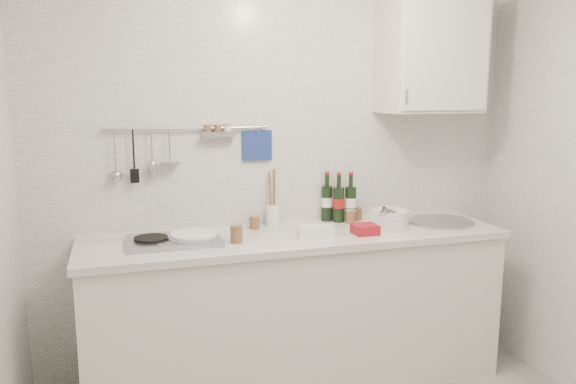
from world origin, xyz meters
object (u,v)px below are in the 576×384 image
object	(u,v)px
plate_stack_hob	(192,238)
plate_stack_sink	(387,219)
wine_bottles	(339,197)
utensil_crock	(273,213)
wall_cabinet	(431,55)

from	to	relation	value
plate_stack_hob	plate_stack_sink	world-z (taller)	plate_stack_sink
wine_bottles	utensil_crock	distance (m)	0.44
wine_bottles	plate_stack_hob	bearing A→B (deg)	-165.12
plate_stack_hob	plate_stack_sink	xyz separation A→B (m)	(1.18, 0.03, 0.02)
plate_stack_sink	utensil_crock	world-z (taller)	utensil_crock
plate_stack_hob	wall_cabinet	bearing A→B (deg)	5.50
plate_stack_sink	plate_stack_hob	bearing A→B (deg)	-178.36
wall_cabinet	wine_bottles	world-z (taller)	wall_cabinet
plate_stack_sink	wine_bottles	distance (m)	0.34
wall_cabinet	utensil_crock	distance (m)	1.37
wall_cabinet	wine_bottles	distance (m)	1.04
utensil_crock	wall_cabinet	bearing A→B (deg)	-6.29
wall_cabinet	plate_stack_hob	xyz separation A→B (m)	(-1.50, -0.14, -1.00)
utensil_crock	wine_bottles	bearing A→B (deg)	0.10
wine_bottles	utensil_crock	world-z (taller)	utensil_crock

